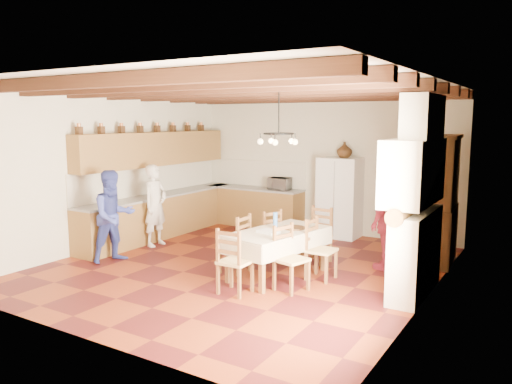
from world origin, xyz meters
TOP-DOWN VIEW (x-y plane):
  - floor at (0.00, 0.00)m, footprint 6.00×6.50m
  - ceiling at (0.00, 0.00)m, footprint 6.00×6.50m
  - wall_back at (0.00, 3.26)m, footprint 6.00×0.02m
  - wall_front at (0.00, -3.26)m, footprint 6.00×0.02m
  - wall_left at (-3.01, 0.00)m, footprint 0.02×6.50m
  - wall_right at (3.01, 0.00)m, footprint 0.02×6.50m
  - ceiling_beams at (0.00, 0.00)m, footprint 6.00×6.30m
  - lower_cabinets_left at (-2.70, 1.05)m, footprint 0.60×4.30m
  - lower_cabinets_back at (-1.55, 2.95)m, footprint 2.30×0.60m
  - countertop_left at (-2.70, 1.05)m, footprint 0.62×4.30m
  - countertop_back at (-1.55, 2.95)m, footprint 2.34×0.62m
  - backsplash_left at (-2.98, 1.05)m, footprint 0.03×4.30m
  - backsplash_back at (-1.55, 3.23)m, footprint 2.30×0.03m
  - upper_cabinets at (-2.83, 1.05)m, footprint 0.35×4.20m
  - fireplace at (2.72, 0.20)m, footprint 0.56×1.60m
  - wall_picture at (1.55, 3.23)m, footprint 0.34×0.03m
  - refrigerator at (0.55, 2.97)m, footprint 0.84×0.69m
  - hutch at (2.75, 2.05)m, footprint 0.60×1.25m
  - dining_table at (0.76, -0.12)m, footprint 1.19×1.83m
  - chandelier at (0.76, -0.12)m, footprint 0.47×0.47m
  - chair_left_near at (0.06, -0.28)m, footprint 0.40×0.42m
  - chair_left_far at (0.24, 0.39)m, footprint 0.52×0.53m
  - chair_right_near at (1.24, -0.59)m, footprint 0.50×0.51m
  - chair_right_far at (1.40, 0.11)m, footprint 0.41×0.43m
  - chair_end_near at (0.61, -1.11)m, footprint 0.42×0.40m
  - chair_end_far at (0.95, 0.92)m, footprint 0.46×0.44m
  - person_man at (-2.25, 0.36)m, footprint 0.41×0.60m
  - person_woman_blue at (-2.09, -0.86)m, footprint 0.81×0.93m
  - person_woman_red at (2.11, 1.18)m, footprint 0.60×0.97m
  - microwave at (-0.90, 2.95)m, footprint 0.50×0.35m
  - fridge_vase at (0.62, 2.97)m, footprint 0.39×0.39m

SIDE VIEW (x-z plane):
  - floor at x=0.00m, z-range -0.02..0.00m
  - lower_cabinets_left at x=-2.70m, z-range 0.00..0.86m
  - lower_cabinets_back at x=-1.55m, z-range 0.00..0.86m
  - chair_left_near at x=0.06m, z-range 0.00..0.96m
  - chair_left_far at x=0.24m, z-range 0.00..0.96m
  - chair_right_near at x=1.24m, z-range 0.00..0.96m
  - chair_right_far at x=1.40m, z-range 0.00..0.96m
  - chair_end_near at x=0.61m, z-range 0.00..0.96m
  - chair_end_far at x=0.95m, z-range 0.00..0.96m
  - dining_table at x=0.76m, z-range 0.29..1.03m
  - person_woman_red at x=2.11m, z-range 0.00..1.54m
  - person_man at x=-2.25m, z-range 0.00..1.60m
  - person_woman_blue at x=-2.09m, z-range 0.00..1.61m
  - refrigerator at x=0.55m, z-range 0.00..1.68m
  - countertop_left at x=-2.70m, z-range 0.86..0.90m
  - countertop_back at x=-1.55m, z-range 0.86..0.90m
  - microwave at x=-0.90m, z-range 0.90..1.17m
  - hutch at x=2.75m, z-range 0.00..2.21m
  - backsplash_left at x=-2.98m, z-range 0.90..1.50m
  - backsplash_back at x=-1.55m, z-range 0.90..1.50m
  - fireplace at x=2.72m, z-range 0.00..2.80m
  - wall_back at x=0.00m, z-range 0.00..3.00m
  - wall_front at x=0.00m, z-range 0.00..3.00m
  - wall_left at x=-3.01m, z-range 0.00..3.00m
  - wall_right at x=3.01m, z-range 0.00..3.00m
  - fridge_vase at x=0.62m, z-range 1.68..2.01m
  - upper_cabinets at x=-2.83m, z-range 1.50..2.20m
  - wall_picture at x=1.55m, z-range 1.64..2.06m
  - chandelier at x=0.76m, z-range 2.23..2.27m
  - ceiling_beams at x=0.00m, z-range 2.83..2.99m
  - ceiling at x=0.00m, z-range 3.00..3.02m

